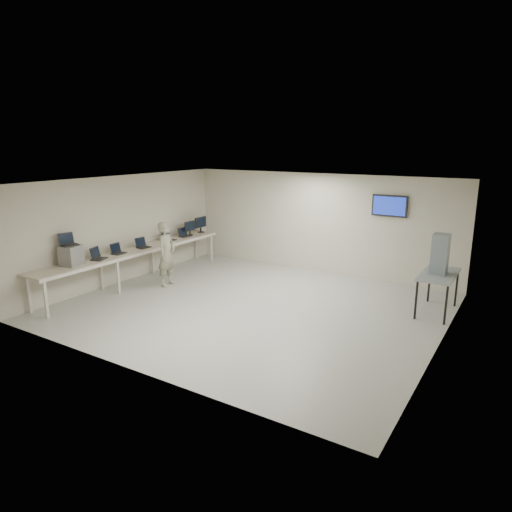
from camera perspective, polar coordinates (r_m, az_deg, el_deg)
The scene contains 14 objects.
room at distance 10.00m, azimuth -0.27°, elevation 1.26°, with size 8.01×7.01×2.81m.
workbench at distance 12.36m, azimuth -14.77°, elevation 0.48°, with size 0.76×6.00×0.90m.
equipment_box at distance 11.17m, azimuth -22.11°, elevation 0.08°, with size 0.38×0.44×0.45m, color slate.
laptop_on_box at distance 11.15m, azimuth -22.42°, elevation 1.61°, with size 0.39×0.42×0.28m.
laptop_0 at distance 11.56m, azimuth -19.20°, elevation -0.01°, with size 0.40×0.43×0.29m.
laptop_1 at distance 11.99m, azimuth -16.93°, elevation 0.62°, with size 0.28×0.34×0.26m.
laptop_2 at distance 12.50m, azimuth -14.02°, elevation 1.35°, with size 0.31×0.36×0.27m.
laptop_3 at distance 13.25m, azimuth -10.94°, elevation 2.22°, with size 0.30×0.36×0.27m.
laptop_4 at distance 13.73m, azimuth -8.98°, elevation 2.70°, with size 0.31×0.36×0.26m.
monitor_near at distance 13.87m, azimuth -8.27°, elevation 3.63°, with size 0.19×0.43×0.42m.
monitor_far at distance 14.25m, azimuth -6.94°, elevation 4.10°, with size 0.22×0.49×0.48m.
soldier at distance 11.91m, azimuth -11.10°, elevation 0.24°, with size 0.61×0.40×1.67m, color gray.
side_table at distance 10.57m, azimuth 21.88°, elevation -2.41°, with size 0.69×1.47×0.88m.
storage_bins at distance 10.46m, azimuth 22.02°, elevation 0.25°, with size 0.33×0.36×0.86m.
Camera 1 is at (5.23, -8.20, 3.61)m, focal length 32.00 mm.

